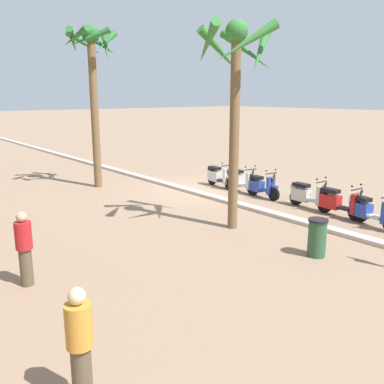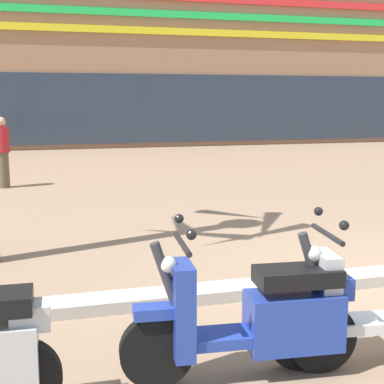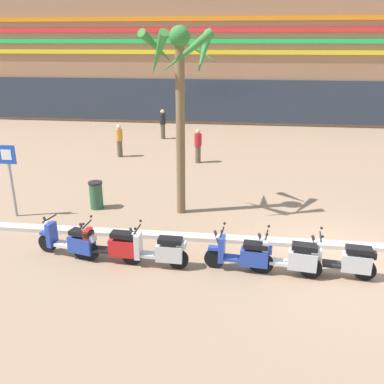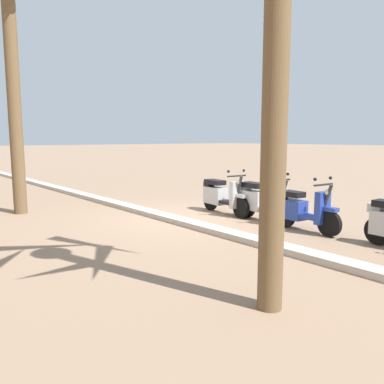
{
  "view_description": "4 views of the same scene",
  "coord_description": "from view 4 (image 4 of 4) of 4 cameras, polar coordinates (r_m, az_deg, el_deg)",
  "views": [
    {
      "loc": [
        -13.14,
        10.95,
        3.87
      ],
      "look_at": [
        -3.37,
        3.06,
        0.96
      ],
      "focal_mm": 39.16,
      "sensor_mm": 36.0,
      "label": 1
    },
    {
      "loc": [
        -3.93,
        -4.55,
        1.99
      ],
      "look_at": [
        -2.08,
        2.02,
        0.84
      ],
      "focal_mm": 51.73,
      "sensor_mm": 36.0,
      "label": 2
    },
    {
      "loc": [
        -2.6,
        -10.38,
        5.47
      ],
      "look_at": [
        -4.09,
        1.56,
        1.07
      ],
      "focal_mm": 39.09,
      "sensor_mm": 36.0,
      "label": 3
    },
    {
      "loc": [
        -7.31,
        5.89,
        1.94
      ],
      "look_at": [
        -2.7,
        2.09,
        1.11
      ],
      "focal_mm": 36.65,
      "sensor_mm": 36.0,
      "label": 4
    }
  ],
  "objects": [
    {
      "name": "ground_plane",
      "position": [
        9.59,
        -0.64,
        -3.8
      ],
      "size": [
        200.0,
        200.0,
        0.0
      ],
      "primitive_type": "plane",
      "color": "#93755B"
    },
    {
      "name": "curb_strip",
      "position": [
        9.26,
        -3.14,
        -3.85
      ],
      "size": [
        60.0,
        0.36,
        0.12
      ],
      "primitive_type": "cube",
      "color": "#BCB7AD",
      "rests_on": "ground"
    },
    {
      "name": "scooter_blue_lead_nearest",
      "position": [
        8.63,
        15.48,
        -2.42
      ],
      "size": [
        1.74,
        0.56,
        1.17
      ],
      "color": "black",
      "rests_on": "ground"
    },
    {
      "name": "scooter_silver_mid_rear",
      "position": [
        9.36,
        10.0,
        -1.3
      ],
      "size": [
        1.81,
        0.61,
        1.17
      ],
      "color": "black",
      "rests_on": "ground"
    },
    {
      "name": "scooter_silver_mid_front",
      "position": [
        10.17,
        4.32,
        -0.54
      ],
      "size": [
        1.8,
        0.59,
        1.17
      ],
      "color": "black",
      "rests_on": "ground"
    },
    {
      "name": "palm_tree_mid_walkway",
      "position": [
        11.36,
        -25.16,
        22.98
      ],
      "size": [
        2.25,
        2.24,
        6.61
      ],
      "color": "brown",
      "rests_on": "ground"
    }
  ]
}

